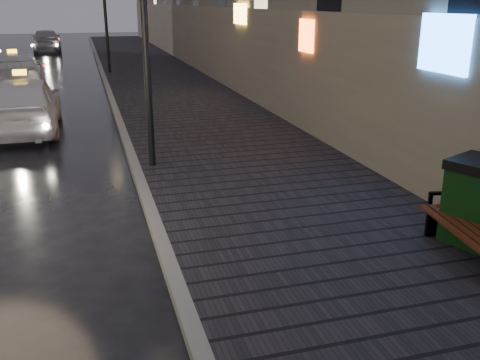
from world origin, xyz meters
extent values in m
cube|color=black|center=(3.90, 21.00, 0.07)|extent=(4.60, 58.00, 0.15)
cube|color=slate|center=(1.50, 21.00, 0.07)|extent=(0.20, 58.00, 0.15)
cylinder|color=black|center=(1.85, 6.00, 2.65)|extent=(0.14, 0.14, 5.00)
cylinder|color=black|center=(1.85, 22.00, 2.65)|extent=(0.14, 0.14, 5.00)
cube|color=black|center=(5.48, 1.23, 0.35)|extent=(0.49, 0.13, 0.39)
cube|color=black|center=(5.69, 1.20, 0.69)|extent=(0.07, 0.07, 0.69)
cube|color=black|center=(5.43, 1.24, 0.82)|extent=(0.41, 0.10, 0.05)
cube|color=#3F1E0D|center=(5.38, 0.51, 0.57)|extent=(0.84, 1.83, 0.04)
cube|color=black|center=(5.80, 0.93, 0.69)|extent=(0.97, 0.97, 1.08)
imported|color=white|center=(-1.02, 10.58, 0.78)|extent=(1.84, 4.57, 1.56)
imported|color=silver|center=(-1.99, 18.16, 0.75)|extent=(2.67, 5.36, 1.49)
imported|color=#A1A1A9|center=(-1.70, 36.38, 0.80)|extent=(2.18, 4.78, 1.59)
camera|label=1|loc=(0.62, -4.88, 3.44)|focal=40.00mm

